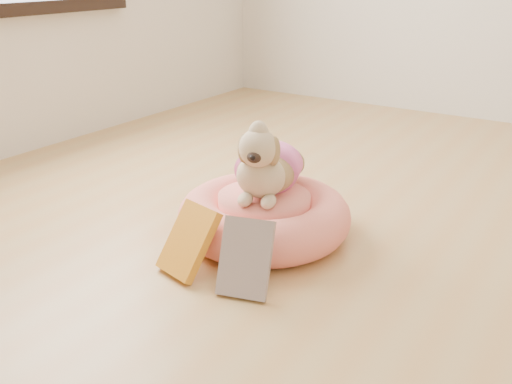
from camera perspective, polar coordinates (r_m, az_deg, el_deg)
The scene contains 5 objects.
floor at distance 1.59m, azimuth 12.93°, elevation -11.69°, with size 4.50×4.50×0.00m, color tan.
pet_bed at distance 1.92m, azimuth 0.82°, elevation -2.42°, with size 0.58×0.58×0.15m.
dog at distance 1.87m, azimuth 1.04°, elevation 3.93°, with size 0.26×0.38×0.28m, color brown, non-canonical shape.
book_yellow at distance 1.71m, azimuth -6.75°, elevation -4.86°, with size 0.15×0.03×0.22m, color yellow.
book_white at distance 1.59m, azimuth -1.06°, elevation -6.60°, with size 0.14×0.02×0.22m, color white.
Camera 1 is at (0.41, -1.27, 0.86)m, focal length 40.00 mm.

